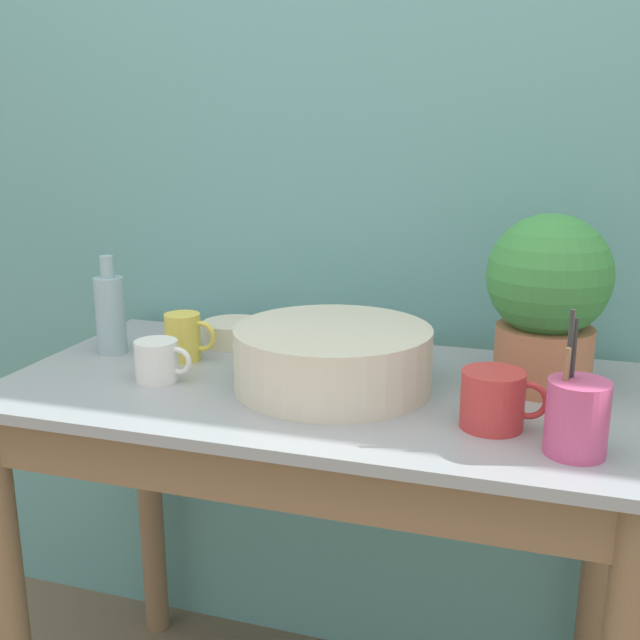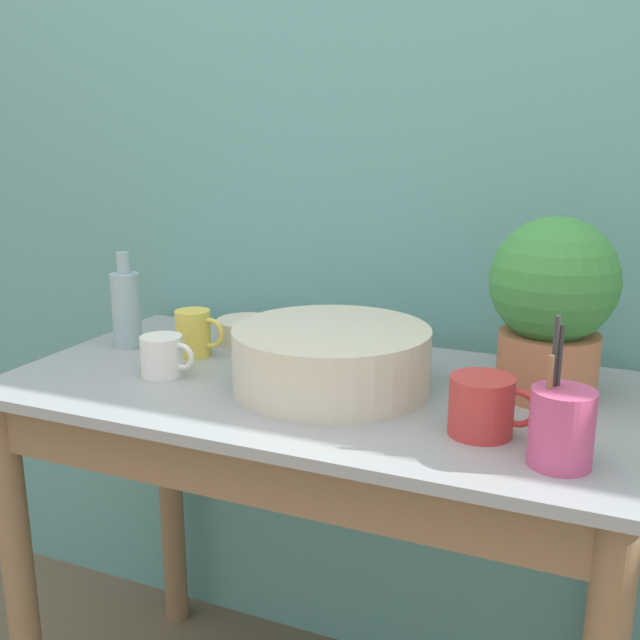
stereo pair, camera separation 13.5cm
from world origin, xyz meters
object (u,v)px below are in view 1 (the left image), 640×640
bowl_small_cream (234,333)px  mug_white (158,361)px  mug_red (494,400)px  utensil_cup (577,417)px  bowl_wash_large (333,358)px  potted_plant (548,296)px  mug_yellow (184,337)px  bottle_tall (110,313)px

bowl_small_cream → mug_white: bearing=-97.7°
mug_red → utensil_cup: 0.14m
bowl_wash_large → bowl_small_cream: size_ratio=2.69×
bowl_wash_large → utensil_cup: bearing=-22.0°
mug_white → utensil_cup: (0.74, -0.10, 0.02)m
bowl_wash_large → bowl_small_cream: bearing=144.8°
potted_plant → mug_yellow: size_ratio=2.89×
potted_plant → bowl_wash_large: potted_plant is taller
mug_yellow → utensil_cup: size_ratio=0.51×
bottle_tall → mug_red: 0.81m
potted_plant → bowl_wash_large: size_ratio=0.88×
potted_plant → mug_yellow: bearing=-175.9°
mug_yellow → mug_red: (0.63, -0.17, -0.00)m
mug_white → mug_yellow: bearing=95.7°
bottle_tall → bowl_small_cream: 0.26m
bowl_wash_large → mug_red: size_ratio=2.64×
potted_plant → mug_red: potted_plant is taller
bottle_tall → utensil_cup: (0.92, -0.23, -0.03)m
bowl_wash_large → potted_plant: bearing=18.0°
mug_red → mug_yellow: bearing=164.7°
potted_plant → bottle_tall: (-0.86, -0.05, -0.08)m
bottle_tall → mug_yellow: (0.17, 0.00, -0.04)m
potted_plant → bowl_small_cream: (-0.65, 0.08, -0.14)m
mug_white → mug_red: size_ratio=0.82×
bowl_wash_large → utensil_cup: (0.41, -0.17, 0.00)m
bowl_small_cream → mug_yellow: bearing=-110.1°
potted_plant → mug_white: bearing=-165.2°
bowl_wash_large → mug_white: bearing=-169.0°
bowl_wash_large → mug_red: bearing=-19.4°
potted_plant → mug_white: 0.72m
mug_yellow → bottle_tall: bearing=-179.5°
bottle_tall → utensil_cup: bearing=-14.3°
mug_red → bowl_small_cream: size_ratio=1.02×
mug_red → utensil_cup: (0.12, -0.06, 0.01)m
bottle_tall → utensil_cup: utensil_cup is taller
mug_white → mug_red: bearing=-3.8°
bottle_tall → mug_red: bottle_tall is taller
bottle_tall → bowl_small_cream: bearing=32.0°
bottle_tall → bowl_small_cream: size_ratio=1.54×
mug_red → bottle_tall: bearing=167.9°
potted_plant → mug_white: (-0.68, -0.18, -0.13)m
bottle_tall → bowl_small_cream: (0.22, 0.13, -0.06)m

